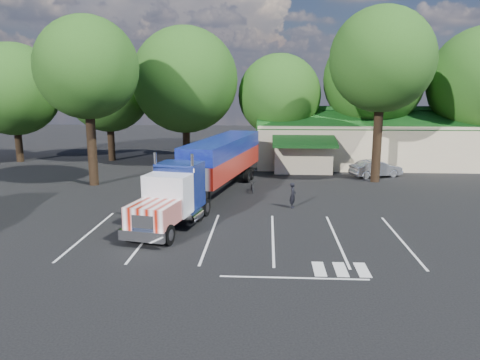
# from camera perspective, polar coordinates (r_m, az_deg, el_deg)

# --- Properties ---
(ground) EXTENTS (120.00, 120.00, 0.00)m
(ground) POSITION_cam_1_polar(r_m,az_deg,el_deg) (29.83, -2.26, -3.25)
(ground) COLOR black
(ground) RESTS_ON ground
(event_hall) EXTENTS (24.20, 14.12, 5.55)m
(event_hall) POSITION_cam_1_polar(r_m,az_deg,el_deg) (48.07, 16.47, 4.63)
(event_hall) COLOR tan
(event_hall) RESTS_ON ground
(tree_row_a) EXTENTS (9.00, 9.00, 11.68)m
(tree_row_a) POSITION_cam_1_polar(r_m,az_deg,el_deg) (51.58, -25.87, 9.92)
(tree_row_a) COLOR black
(tree_row_a) RESTS_ON ground
(tree_row_b) EXTENTS (8.40, 8.40, 11.35)m
(tree_row_b) POSITION_cam_1_polar(r_m,az_deg,el_deg) (49.13, -15.76, 10.57)
(tree_row_b) COLOR black
(tree_row_b) RESTS_ON ground
(tree_row_c) EXTENTS (10.00, 10.00, 13.05)m
(tree_row_c) POSITION_cam_1_polar(r_m,az_deg,el_deg) (45.58, -6.72, 12.01)
(tree_row_c) COLOR black
(tree_row_c) RESTS_ON ground
(tree_row_d) EXTENTS (8.00, 8.00, 10.60)m
(tree_row_d) POSITION_cam_1_polar(r_m,az_deg,el_deg) (46.22, 4.84, 10.23)
(tree_row_d) COLOR black
(tree_row_d) RESTS_ON ground
(tree_row_e) EXTENTS (9.60, 9.60, 12.90)m
(tree_row_e) POSITION_cam_1_polar(r_m,az_deg,el_deg) (47.79, 15.94, 11.68)
(tree_row_e) COLOR black
(tree_row_e) RESTS_ON ground
(tree_near_left) EXTENTS (7.60, 7.60, 12.65)m
(tree_near_left) POSITION_cam_1_polar(r_m,az_deg,el_deg) (37.20, -18.16, 12.83)
(tree_near_left) COLOR black
(tree_near_left) RESTS_ON ground
(tree_near_right) EXTENTS (8.00, 8.00, 13.50)m
(tree_near_right) POSITION_cam_1_polar(r_m,az_deg,el_deg) (38.23, 16.92, 13.84)
(tree_near_right) COLOR black
(tree_near_right) RESTS_ON ground
(semi_truck) EXTENTS (6.30, 19.23, 4.01)m
(semi_truck) POSITION_cam_1_polar(r_m,az_deg,el_deg) (31.58, -3.41, 1.78)
(semi_truck) COLOR black
(semi_truck) RESTS_ON ground
(woman) EXTENTS (0.47, 0.64, 1.61)m
(woman) POSITION_cam_1_polar(r_m,az_deg,el_deg) (29.54, 6.45, -1.86)
(woman) COLOR black
(woman) RESTS_ON ground
(bicycle) EXTENTS (0.69, 1.63, 0.83)m
(bicycle) POSITION_cam_1_polar(r_m,az_deg,el_deg) (33.80, 1.48, -0.75)
(bicycle) COLOR black
(bicycle) RESTS_ON ground
(silver_sedan) EXTENTS (4.58, 2.81, 1.43)m
(silver_sedan) POSITION_cam_1_polar(r_m,az_deg,el_deg) (40.84, 16.24, 1.36)
(silver_sedan) COLOR #ACADB4
(silver_sedan) RESTS_ON ground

